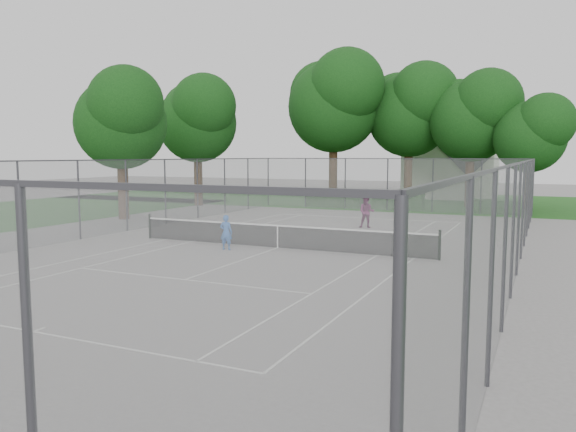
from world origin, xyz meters
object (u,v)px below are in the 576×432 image
at_px(tennis_net, 278,235).
at_px(woman_player, 367,212).
at_px(girl_player, 226,232).
at_px(house, 451,155).

xyz_separation_m(tennis_net, woman_player, (1.41, 7.57, 0.32)).
height_order(girl_player, woman_player, woman_player).
distance_m(girl_player, woman_player, 9.30).
distance_m(tennis_net, girl_player, 2.07).
bearing_deg(girl_player, woman_player, -117.74).
relative_size(tennis_net, woman_player, 7.76).
xyz_separation_m(house, woman_player, (-0.66, -22.99, -2.94)).
relative_size(tennis_net, house, 1.37).
distance_m(tennis_net, house, 30.81).
bearing_deg(woman_player, tennis_net, -111.22).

